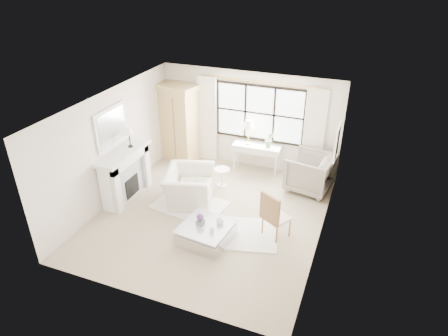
{
  "coord_description": "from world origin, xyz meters",
  "views": [
    {
      "loc": [
        3.07,
        -7.03,
        5.41
      ],
      "look_at": [
        0.26,
        0.2,
        1.2
      ],
      "focal_mm": 32.0,
      "sensor_mm": 36.0,
      "label": 1
    }
  ],
  "objects_px": {
    "club_armchair": "(189,186)",
    "armoire": "(179,122)",
    "coffee_table": "(206,233)",
    "console_table": "(256,158)"
  },
  "relations": [
    {
      "from": "console_table",
      "to": "coffee_table",
      "type": "bearing_deg",
      "value": -93.32
    },
    {
      "from": "armoire",
      "to": "coffee_table",
      "type": "relative_size",
      "value": 2.03
    },
    {
      "from": "console_table",
      "to": "armoire",
      "type": "bearing_deg",
      "value": 178.49
    },
    {
      "from": "club_armchair",
      "to": "coffee_table",
      "type": "distance_m",
      "value": 1.63
    },
    {
      "from": "coffee_table",
      "to": "armoire",
      "type": "bearing_deg",
      "value": 130.71
    },
    {
      "from": "armoire",
      "to": "club_armchair",
      "type": "xyz_separation_m",
      "value": [
        1.25,
        -2.02,
        -0.73
      ]
    },
    {
      "from": "armoire",
      "to": "club_armchair",
      "type": "bearing_deg",
      "value": -46.37
    },
    {
      "from": "club_armchair",
      "to": "armoire",
      "type": "bearing_deg",
      "value": 16.66
    },
    {
      "from": "club_armchair",
      "to": "coffee_table",
      "type": "xyz_separation_m",
      "value": [
        1.0,
        -1.27,
        -0.22
      ]
    },
    {
      "from": "armoire",
      "to": "coffee_table",
      "type": "xyz_separation_m",
      "value": [
        2.25,
        -3.29,
        -0.96
      ]
    }
  ]
}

